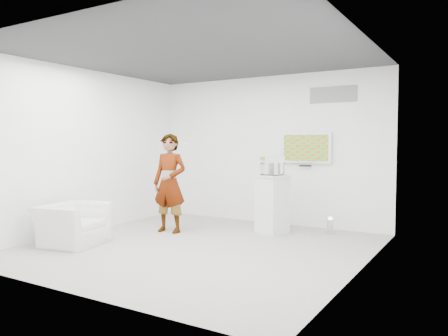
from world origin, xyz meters
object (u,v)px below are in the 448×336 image
(tv, at_px, (306,148))
(pedestal, at_px, (272,204))
(armchair, at_px, (73,224))
(person, at_px, (170,183))
(floor_uplight, at_px, (330,226))

(tv, bearing_deg, pedestal, -110.23)
(armchair, relative_size, pedestal, 0.95)
(person, relative_size, pedestal, 1.71)
(tv, relative_size, armchair, 1.00)
(person, bearing_deg, armchair, -121.02)
(pedestal, bearing_deg, floor_uplight, 26.33)
(tv, xyz_separation_m, pedestal, (-0.32, -0.87, -1.02))
(pedestal, height_order, floor_uplight, pedestal)
(tv, height_order, pedestal, tv)
(tv, height_order, person, tv)
(tv, bearing_deg, armchair, -128.93)
(tv, height_order, armchair, tv)
(person, height_order, floor_uplight, person)
(armchair, bearing_deg, floor_uplight, -59.35)
(person, distance_m, floor_uplight, 3.02)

